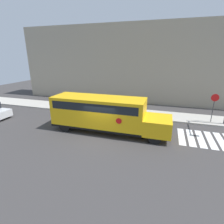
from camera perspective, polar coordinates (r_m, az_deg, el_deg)
The scene contains 6 objects.
ground_plane at distance 14.12m, azimuth -3.80°, elevation -8.01°, with size 60.00×60.00×0.00m, color #3A3838.
sidewalk_strip at distance 19.86m, azimuth 2.91°, elevation 0.05°, with size 44.00×3.00×0.15m.
building_backdrop at distance 25.27m, azimuth 6.94°, elevation 15.30°, with size 32.00×4.00×10.11m.
crosswalk_stripes at distance 15.64m, azimuth 30.75°, elevation -7.97°, with size 5.40×3.20×0.01m.
school_bus at distance 14.52m, azimuth -2.75°, elevation -0.14°, with size 9.75×2.57×2.92m.
stop_sign at distance 18.69m, azimuth 30.30°, elevation 2.15°, with size 0.68×0.10×2.85m.
Camera 1 is at (4.66, -11.81, 6.17)m, focal length 28.00 mm.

